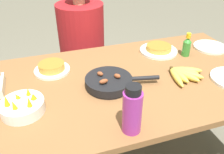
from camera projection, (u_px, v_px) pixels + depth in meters
name	position (u px, v px, depth m)	size (l,w,h in m)	color
dining_table	(112.00, 95.00, 1.38)	(1.87, 0.91, 0.77)	brown
banana_bunch	(183.00, 74.00, 1.36)	(0.22, 0.20, 0.04)	gold
skillet	(110.00, 82.00, 1.28)	(0.40, 0.25, 0.08)	black
frittata_plate_center	(159.00, 49.00, 1.63)	(0.26, 0.26, 0.05)	silver
frittata_plate_side	(52.00, 68.00, 1.41)	(0.21, 0.21, 0.06)	silver
empty_plate_far_left	(210.00, 47.00, 1.69)	(0.23, 0.23, 0.02)	silver
fruit_bowl_mango	(23.00, 106.00, 1.10)	(0.20, 0.20, 0.11)	silver
water_bottle	(132.00, 110.00, 0.96)	(0.08, 0.08, 0.23)	#992D89
hot_sauce_bottle	(187.00, 46.00, 1.56)	(0.05, 0.05, 0.16)	#337F2D
person_figure	(83.00, 61.00, 2.05)	(0.41, 0.41, 1.26)	black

